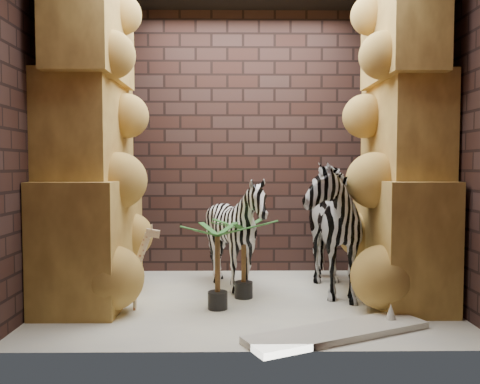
{
  "coord_description": "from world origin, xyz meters",
  "views": [
    {
      "loc": [
        -0.1,
        -4.42,
        1.23
      ],
      "look_at": [
        -0.05,
        0.15,
        0.98
      ],
      "focal_mm": 36.66,
      "sensor_mm": 36.0,
      "label": 1
    }
  ],
  "objects_px": {
    "palm_back": "(218,266)",
    "palm_front": "(244,258)",
    "zebra_left": "(236,240)",
    "surfboard": "(338,332)",
    "giraffe_toy": "(123,266)",
    "zebra_right": "(322,216)"
  },
  "relations": [
    {
      "from": "zebra_left",
      "to": "palm_back",
      "type": "bearing_deg",
      "value": -86.17
    },
    {
      "from": "zebra_right",
      "to": "giraffe_toy",
      "type": "distance_m",
      "value": 1.92
    },
    {
      "from": "palm_front",
      "to": "zebra_left",
      "type": "bearing_deg",
      "value": 106.09
    },
    {
      "from": "palm_front",
      "to": "palm_back",
      "type": "bearing_deg",
      "value": -123.2
    },
    {
      "from": "zebra_right",
      "to": "palm_back",
      "type": "distance_m",
      "value": 1.19
    },
    {
      "from": "zebra_left",
      "to": "surfboard",
      "type": "xyz_separation_m",
      "value": [
        0.74,
        -1.27,
        -0.48
      ]
    },
    {
      "from": "surfboard",
      "to": "palm_front",
      "type": "bearing_deg",
      "value": 97.69
    },
    {
      "from": "giraffe_toy",
      "to": "zebra_left",
      "type": "bearing_deg",
      "value": 24.24
    },
    {
      "from": "palm_back",
      "to": "surfboard",
      "type": "height_order",
      "value": "palm_back"
    },
    {
      "from": "palm_front",
      "to": "surfboard",
      "type": "height_order",
      "value": "palm_front"
    },
    {
      "from": "zebra_right",
      "to": "zebra_left",
      "type": "bearing_deg",
      "value": 172.57
    },
    {
      "from": "surfboard",
      "to": "zebra_right",
      "type": "bearing_deg",
      "value": 60.43
    },
    {
      "from": "palm_back",
      "to": "zebra_right",
      "type": "bearing_deg",
      "value": 29.24
    },
    {
      "from": "zebra_left",
      "to": "surfboard",
      "type": "height_order",
      "value": "zebra_left"
    },
    {
      "from": "palm_back",
      "to": "palm_front",
      "type": "bearing_deg",
      "value": 56.8
    },
    {
      "from": "palm_back",
      "to": "surfboard",
      "type": "relative_size",
      "value": 0.52
    },
    {
      "from": "giraffe_toy",
      "to": "surfboard",
      "type": "distance_m",
      "value": 1.86
    },
    {
      "from": "giraffe_toy",
      "to": "palm_back",
      "type": "distance_m",
      "value": 0.8
    },
    {
      "from": "zebra_left",
      "to": "giraffe_toy",
      "type": "distance_m",
      "value": 1.15
    },
    {
      "from": "giraffe_toy",
      "to": "surfboard",
      "type": "relative_size",
      "value": 0.52
    },
    {
      "from": "zebra_right",
      "to": "palm_front",
      "type": "bearing_deg",
      "value": -169.51
    },
    {
      "from": "zebra_right",
      "to": "palm_front",
      "type": "relative_size",
      "value": 1.99
    }
  ]
}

